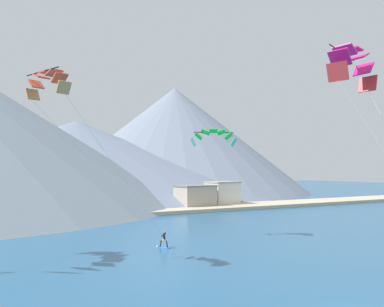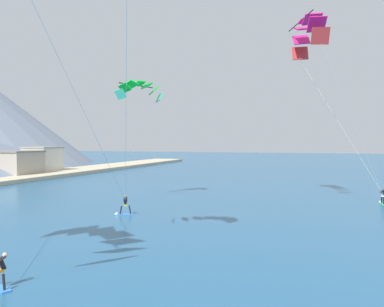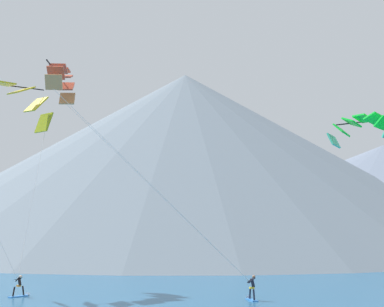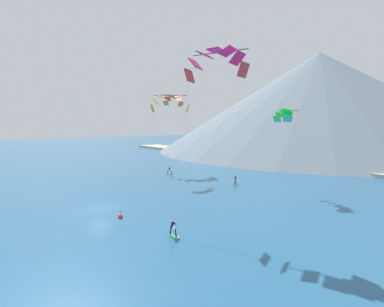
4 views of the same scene
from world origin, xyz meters
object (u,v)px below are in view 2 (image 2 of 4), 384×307
(kitesurfer_near_lead, at_px, (383,199))
(parafoil_kite_near_lead, at_px, (308,32))
(kitesurfer_near_trail, at_px, (123,209))
(parafoil_kite_distant_high_outer, at_px, (140,89))

(kitesurfer_near_lead, relative_size, parafoil_kite_near_lead, 0.10)
(kitesurfer_near_trail, bearing_deg, parafoil_kite_distant_high_outer, 16.31)
(kitesurfer_near_trail, height_order, parafoil_kite_near_lead, parafoil_kite_near_lead)
(kitesurfer_near_lead, distance_m, parafoil_kite_near_lead, 19.13)
(kitesurfer_near_lead, xyz_separation_m, kitesurfer_near_trail, (-14.10, 22.98, 0.02))
(parafoil_kite_near_lead, distance_m, parafoil_kite_distant_high_outer, 18.90)
(kitesurfer_near_lead, relative_size, parafoil_kite_distant_high_outer, 0.33)
(kitesurfer_near_lead, xyz_separation_m, parafoil_kite_distant_high_outer, (-6.08, 25.33, 11.88))
(parafoil_kite_near_lead, bearing_deg, kitesurfer_near_trail, 126.58)
(kitesurfer_near_lead, distance_m, parafoil_kite_distant_high_outer, 28.63)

